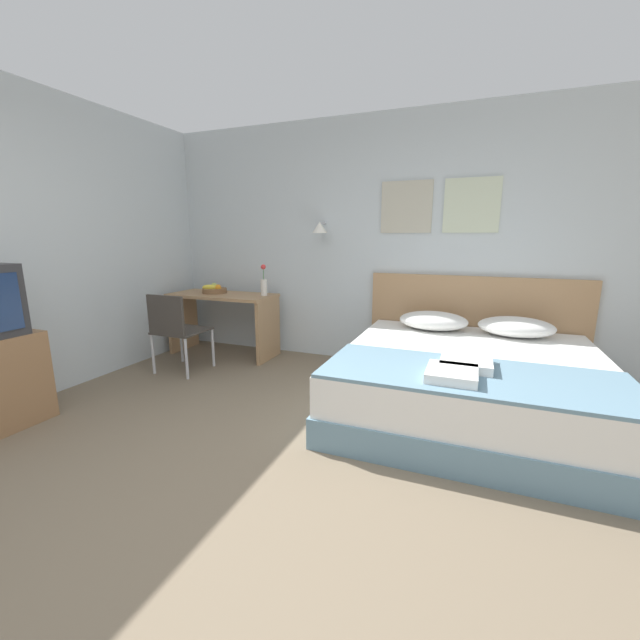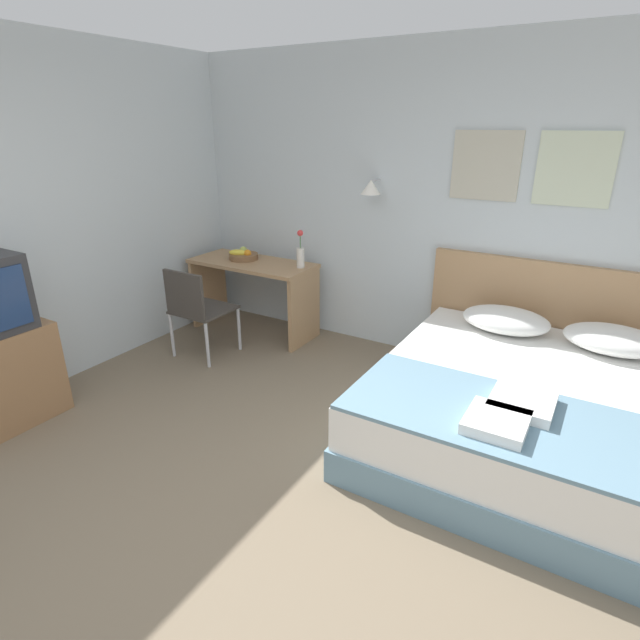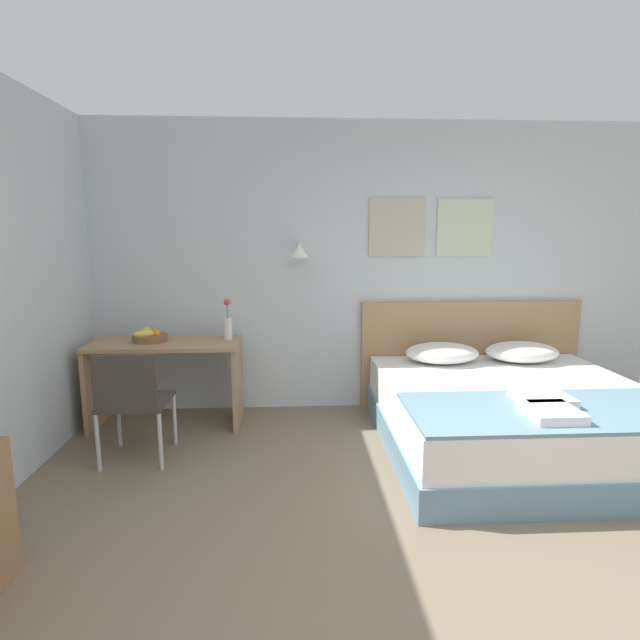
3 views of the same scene
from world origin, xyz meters
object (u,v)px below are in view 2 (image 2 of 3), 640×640
object	(u,v)px
throw_blanket	(522,422)
flower_vase	(300,254)
headboard	(560,327)
tv_stand	(0,378)
folded_towel_near_foot	(522,402)
pillow_left	(506,320)
desk_chair	(195,306)
pillow_right	(614,340)
fruit_bowl	(243,255)
bed	(533,415)
desk	(253,283)
folded_towel_mid_bed	(496,422)

from	to	relation	value
throw_blanket	flower_vase	bearing A→B (deg)	150.01
headboard	tv_stand	world-z (taller)	headboard
folded_towel_near_foot	flower_vase	bearing A→B (deg)	152.40
pillow_left	desk_chair	bearing A→B (deg)	-161.94
pillow_left	tv_stand	xyz separation A→B (m)	(-2.90, -2.30, -0.25)
pillow_left	desk_chair	xyz separation A→B (m)	(-2.48, -0.81, -0.10)
flower_vase	tv_stand	world-z (taller)	flower_vase
desk_chair	tv_stand	distance (m)	1.56
pillow_left	pillow_right	world-z (taller)	same
pillow_left	flower_vase	bearing A→B (deg)	179.57
pillow_right	folded_towel_near_foot	distance (m)	1.22
fruit_bowl	flower_vase	world-z (taller)	flower_vase
bed	tv_stand	size ratio (longest dim) A/B	2.82
headboard	throw_blanket	world-z (taller)	headboard
bed	desk	xyz separation A→B (m)	(-2.79, 0.66, 0.27)
pillow_left	folded_towel_mid_bed	bearing A→B (deg)	-79.78
throw_blanket	tv_stand	size ratio (longest dim) A/B	2.73
bed	headboard	xyz separation A→B (m)	(-0.00, 1.02, 0.26)
folded_towel_near_foot	folded_towel_mid_bed	distance (m)	0.29
folded_towel_mid_bed	flower_vase	world-z (taller)	flower_vase
bed	pillow_right	size ratio (longest dim) A/B	3.04
fruit_bowl	pillow_left	bearing A→B (deg)	0.48
desk	tv_stand	bearing A→B (deg)	-102.17
headboard	throw_blanket	bearing A→B (deg)	-90.00
bed	desk	bearing A→B (deg)	166.67
tv_stand	pillow_right	bearing A→B (deg)	32.34
pillow_left	desk	xyz separation A→B (m)	(-2.42, -0.05, -0.07)
throw_blanket	desk_chair	xyz separation A→B (m)	(-2.84, 0.48, -0.02)
headboard	folded_towel_near_foot	world-z (taller)	headboard
throw_blanket	desk_chair	size ratio (longest dim) A/B	2.29
folded_towel_near_foot	tv_stand	size ratio (longest dim) A/B	0.50
desk_chair	bed	bearing A→B (deg)	1.88
tv_stand	desk_chair	bearing A→B (deg)	74.07
tv_stand	fruit_bowl	bearing A→B (deg)	81.29
pillow_right	desk_chair	bearing A→B (deg)	-165.87
pillow_right	desk_chair	world-z (taller)	desk_chair
tv_stand	throw_blanket	bearing A→B (deg)	17.21
pillow_left	folded_towel_near_foot	distance (m)	1.20
folded_towel_mid_bed	fruit_bowl	bearing A→B (deg)	153.42
desk	folded_towel_near_foot	bearing A→B (deg)	-21.70
pillow_right	flower_vase	distance (m)	2.64
folded_towel_near_foot	desk	distance (m)	2.97
pillow_right	tv_stand	size ratio (longest dim) A/B	0.93
folded_towel_near_foot	pillow_left	bearing A→B (deg)	106.25
headboard	fruit_bowl	size ratio (longest dim) A/B	7.27
throw_blanket	folded_towel_near_foot	distance (m)	0.15
pillow_left	desk	world-z (taller)	desk
pillow_right	flower_vase	size ratio (longest dim) A/B	1.83
fruit_bowl	tv_stand	bearing A→B (deg)	-98.71
bed	folded_towel_mid_bed	size ratio (longest dim) A/B	6.00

